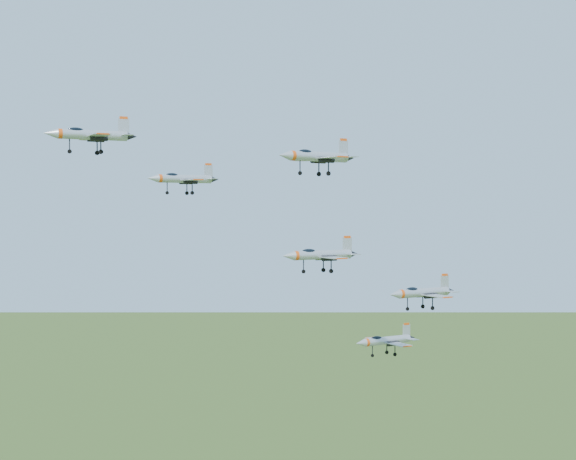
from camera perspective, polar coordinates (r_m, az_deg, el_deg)
name	(u,v)px	position (r m, az deg, el deg)	size (l,w,h in m)	color
jet_lead	(90,135)	(121.64, -13.90, 6.60)	(13.69, 11.27, 3.66)	#ABB1B8
jet_left_high	(183,179)	(111.50, -7.50, 3.64)	(10.56, 8.70, 2.83)	#ABB1B8
jet_right_high	(317,156)	(94.44, 2.04, 5.25)	(10.84, 9.00, 2.90)	#ABB1B8
jet_left_low	(320,255)	(120.74, 2.30, -1.76)	(13.08, 10.74, 3.51)	#ABB1B8
jet_right_low	(422,292)	(111.27, 9.48, -4.40)	(11.35, 9.36, 3.04)	#ABB1B8
jet_trail	(385,340)	(127.58, 6.94, -7.80)	(11.56, 9.54, 3.09)	#ABB1B8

